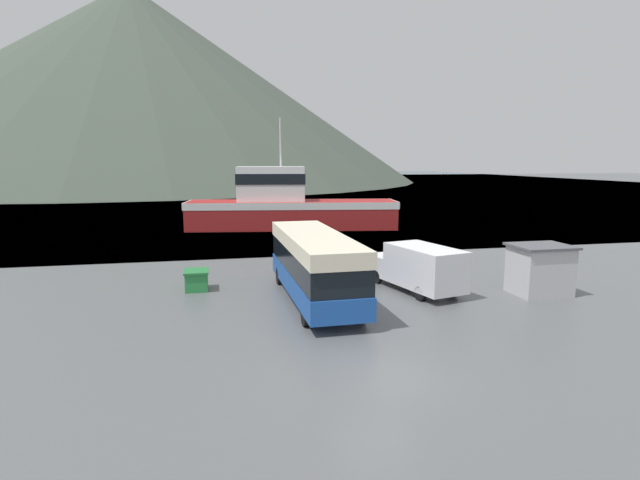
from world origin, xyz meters
name	(u,v)px	position (x,y,z in m)	size (l,w,h in m)	color
ground_plane	(374,376)	(0.00, 0.00, 0.00)	(400.00, 400.00, 0.00)	#515456
water_surface	(229,182)	(0.00, 139.74, 0.00)	(240.00, 240.00, 0.00)	#3D5160
hill_backdrop	(133,85)	(-28.01, 155.49, 29.54)	(173.39, 173.39, 59.09)	#3D473D
tour_bus	(315,263)	(-0.12, 8.71, 1.81)	(2.80, 10.25, 3.21)	#194799
delivery_van	(417,267)	(5.36, 9.35, 1.25)	(3.55, 6.43, 2.36)	silver
fishing_boat	(287,206)	(2.31, 34.08, 2.20)	(20.67, 7.54, 10.59)	maroon
storage_bin	(197,280)	(-5.68, 11.85, 0.53)	(1.24, 1.48, 1.04)	#287F3D
dock_kiosk	(540,269)	(11.06, 7.49, 1.25)	(2.82, 2.32, 2.49)	#B2B2B7
mooring_bollard	(339,252)	(3.45, 17.94, 0.50)	(0.37, 0.37, 0.93)	#4C4C51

